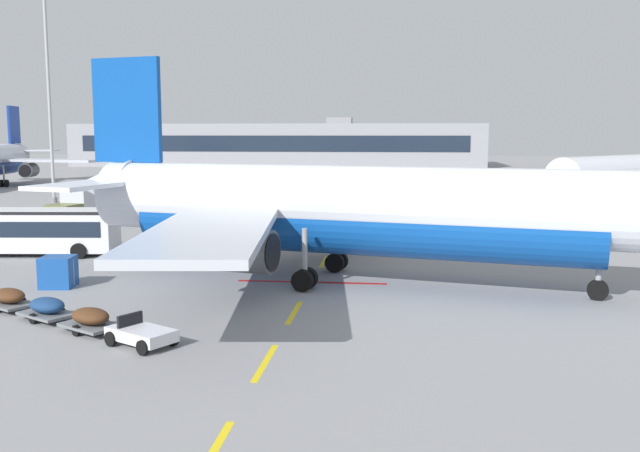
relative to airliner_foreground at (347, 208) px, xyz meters
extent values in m
plane|color=gray|center=(20.15, 17.70, -3.95)|extent=(400.00, 400.00, 0.00)
cube|color=yellow|center=(-1.85, -13.57, -3.95)|extent=(0.24, 4.00, 0.01)
cube|color=yellow|center=(-1.85, -6.70, -3.95)|extent=(0.24, 4.00, 0.01)
cube|color=yellow|center=(-1.85, -0.44, -3.95)|extent=(0.24, 4.00, 0.01)
cube|color=yellow|center=(-1.85, 5.75, -3.95)|extent=(0.24, 4.00, 0.01)
cube|color=yellow|center=(-1.85, 13.15, -3.95)|extent=(0.24, 4.00, 0.01)
cube|color=yellow|center=(-1.85, 20.29, -3.95)|extent=(0.24, 4.00, 0.01)
cube|color=yellow|center=(-1.85, 27.28, -3.95)|extent=(0.24, 4.00, 0.01)
cube|color=yellow|center=(-1.85, 34.62, -3.95)|extent=(0.24, 4.00, 0.01)
cube|color=yellow|center=(-1.85, 41.58, -3.95)|extent=(0.24, 4.00, 0.01)
cube|color=yellow|center=(-1.85, 47.17, -3.95)|extent=(0.24, 4.00, 0.01)
cube|color=yellow|center=(-1.85, 53.21, -3.95)|extent=(0.24, 4.00, 0.01)
cube|color=yellow|center=(-1.85, 58.87, -3.95)|extent=(0.24, 4.00, 0.01)
cube|color=yellow|center=(-1.85, 64.54, -3.95)|extent=(0.24, 4.00, 0.01)
cube|color=#B21414|center=(-1.85, -0.30, -3.95)|extent=(8.00, 0.40, 0.01)
cylinder|color=silver|center=(0.57, -0.13, 0.35)|extent=(30.18, 10.52, 3.80)
cylinder|color=#0F479E|center=(0.57, -0.13, -0.69)|extent=(24.65, 8.96, 3.50)
cone|color=silver|center=(-14.77, 3.44, 0.83)|extent=(4.82, 4.10, 3.23)
cube|color=#0F479E|center=(-13.07, 3.04, 5.25)|extent=(4.37, 1.35, 6.00)
cube|color=silver|center=(-13.02, 6.32, 1.11)|extent=(4.57, 6.96, 0.24)
cube|color=silver|center=(-14.47, 0.08, 1.11)|extent=(4.57, 6.96, 0.24)
cube|color=#B7BCC6|center=(-1.38, 9.05, -0.12)|extent=(13.16, 16.93, 0.36)
cube|color=#B7BCC6|center=(-5.23, -7.51, -0.12)|extent=(6.61, 17.42, 0.36)
cylinder|color=#4C4F54|center=(-2.20, 6.16, -1.57)|extent=(3.59, 2.77, 2.10)
cylinder|color=black|center=(-0.64, 5.80, -1.57)|extent=(0.52, 1.77, 1.79)
cylinder|color=#4C4F54|center=(-4.69, -4.55, -1.57)|extent=(3.59, 2.77, 2.10)
cylinder|color=black|center=(-3.14, -4.92, -1.57)|extent=(0.52, 1.77, 1.79)
cylinder|color=gray|center=(12.16, -2.83, -2.12)|extent=(0.28, 0.28, 2.67)
cylinder|color=black|center=(12.16, -2.83, -3.45)|extent=(1.03, 0.50, 0.99)
cylinder|color=gray|center=(-0.79, 2.85, -2.09)|extent=(0.28, 0.28, 2.61)
cylinder|color=black|center=(-0.71, 3.19, -3.40)|extent=(1.15, 0.59, 1.10)
cylinder|color=black|center=(-0.87, 2.51, -3.40)|extent=(1.15, 0.59, 1.10)
cylinder|color=gray|center=(-1.97, -2.21, -2.09)|extent=(0.28, 0.28, 2.61)
cylinder|color=black|center=(-1.89, -1.87, -3.40)|extent=(1.15, 0.59, 1.10)
cylinder|color=black|center=(-2.05, -2.55, -3.40)|extent=(1.15, 0.59, 1.10)
cone|color=silver|center=(-59.77, 73.82, 0.84)|extent=(3.88, 4.68, 3.24)
cube|color=navy|center=(-59.48, 72.09, 5.28)|extent=(1.08, 4.41, 6.02)
cube|color=silver|center=(-56.43, 73.30, 1.13)|extent=(6.86, 4.21, 0.24)
cube|color=#B7BCC6|center=(-49.43, 63.56, -0.11)|extent=(17.62, 7.68, 0.36)
cylinder|color=#4C4F54|center=(-52.42, 63.22, -1.57)|extent=(2.60, 3.51, 2.11)
cylinder|color=black|center=(-52.16, 61.63, -1.57)|extent=(1.79, 0.41, 1.79)
cylinder|color=gray|center=(-54.95, 60.64, -2.09)|extent=(0.28, 0.28, 2.62)
cylinder|color=black|center=(-54.60, 60.70, -3.40)|extent=(0.53, 1.15, 1.10)
cylinder|color=black|center=(-55.29, 60.58, -3.40)|extent=(0.53, 1.15, 1.10)
cone|color=silver|center=(16.26, 23.57, 0.13)|extent=(4.85, 4.84, 3.54)
cube|color=#192333|center=(16.94, 24.29, 0.76)|extent=(3.01, 2.96, 0.57)
cube|color=#B7BCC6|center=(22.73, 42.27, -0.32)|extent=(16.61, 10.70, 0.34)
cylinder|color=#4C4F54|center=(24.90, 40.42, -1.69)|extent=(3.53, 3.58, 1.99)
cylinder|color=black|center=(23.86, 39.31, -1.69)|extent=(1.31, 1.24, 1.69)
cylinder|color=gray|center=(18.31, 25.75, -2.21)|extent=(0.27, 0.27, 2.53)
cylinder|color=black|center=(18.31, 25.75, -3.48)|extent=(0.84, 0.87, 0.94)
cylinder|color=gray|center=(25.53, 37.07, -2.19)|extent=(0.27, 0.27, 2.48)
cylinder|color=black|center=(25.77, 36.84, -3.43)|extent=(0.96, 0.99, 1.04)
cylinder|color=black|center=(25.29, 37.29, -3.43)|extent=(0.96, 0.99, 1.04)
cube|color=silver|center=(-21.55, 6.02, -2.30)|extent=(12.21, 3.88, 2.70)
cube|color=#192333|center=(-21.55, 6.02, -2.10)|extent=(11.26, 3.82, 1.00)
cube|color=black|center=(-21.55, 6.02, -1.07)|extent=(12.23, 3.90, 0.20)
cylinder|color=black|center=(-17.62, 7.76, -3.45)|extent=(1.03, 0.42, 1.00)
cylinder|color=black|center=(-17.35, 5.08, -3.45)|extent=(1.03, 0.42, 1.00)
cube|color=black|center=(-23.88, 19.87, -3.21)|extent=(3.88, 7.36, 0.60)
cube|color=#606638|center=(-24.39, 17.61, -2.36)|extent=(2.77, 2.83, 1.10)
cube|color=#192333|center=(-24.64, 16.49, -2.26)|extent=(1.89, 0.48, 0.64)
cube|color=#B7BCC6|center=(-23.67, 20.82, -1.86)|extent=(3.39, 5.17, 2.10)
cylinder|color=black|center=(-23.20, 17.42, -3.47)|extent=(0.48, 1.00, 0.96)
cylinder|color=black|center=(-25.54, 17.94, -3.47)|extent=(0.48, 1.00, 0.96)
cylinder|color=black|center=(-22.22, 21.79, -3.47)|extent=(0.48, 1.00, 0.96)
cylinder|color=black|center=(-24.56, 22.31, -3.47)|extent=(0.48, 1.00, 0.96)
cube|color=silver|center=(-6.78, -12.20, -3.49)|extent=(2.95, 2.51, 0.44)
cube|color=black|center=(-7.35, -11.88, -3.09)|extent=(0.66, 1.03, 0.56)
cylinder|color=black|center=(-5.64, -12.05, -3.67)|extent=(0.57, 0.44, 0.56)
cylinder|color=black|center=(-6.34, -13.26, -3.67)|extent=(0.57, 0.44, 0.56)
cylinder|color=black|center=(-7.22, -11.14, -3.67)|extent=(0.57, 0.44, 0.56)
cylinder|color=black|center=(-7.92, -12.35, -3.67)|extent=(0.57, 0.44, 0.56)
cube|color=slate|center=(-9.47, -10.65, -3.67)|extent=(2.83, 2.50, 0.12)
ellipsoid|color=#4C2D19|center=(-9.47, -10.65, -3.29)|extent=(2.18, 1.95, 0.64)
cylinder|color=black|center=(-9.13, -10.07, -3.73)|extent=(0.45, 0.34, 0.44)
cylinder|color=black|center=(-9.80, -11.24, -3.73)|extent=(0.45, 0.34, 0.44)
cube|color=slate|center=(-12.06, -9.15, -3.67)|extent=(2.83, 2.50, 0.12)
ellipsoid|color=navy|center=(-12.06, -9.15, -3.29)|extent=(2.18, 1.95, 0.64)
cylinder|color=black|center=(-11.73, -8.57, -3.73)|extent=(0.45, 0.34, 0.44)
cylinder|color=black|center=(-12.40, -9.74, -3.73)|extent=(0.45, 0.34, 0.44)
cube|color=slate|center=(-14.66, -7.65, -3.67)|extent=(2.83, 2.50, 0.12)
ellipsoid|color=#4C2D19|center=(-14.66, -7.65, -3.29)|extent=(2.18, 1.95, 0.64)
cylinder|color=black|center=(-14.32, -7.07, -3.73)|extent=(0.45, 0.34, 0.44)
cube|color=#194C9E|center=(-14.70, -2.91, -3.15)|extent=(1.77, 1.74, 1.60)
cube|color=silver|center=(-14.70, -2.91, -3.15)|extent=(1.61, 0.23, 1.36)
cylinder|color=slate|center=(-36.37, 39.25, -3.65)|extent=(0.70, 0.70, 0.60)
cylinder|color=#9EA0A5|center=(-36.37, 39.25, 8.92)|extent=(0.36, 0.36, 25.75)
cube|color=gray|center=(-26.23, 135.50, 1.08)|extent=(97.21, 27.54, 10.06)
cube|color=#192333|center=(-26.23, 121.67, 1.58)|extent=(89.43, 0.12, 3.62)
cube|color=gray|center=(-11.65, 135.50, 6.91)|extent=(6.00, 5.00, 1.60)
camera|label=1|loc=(2.63, -36.68, 3.94)|focal=39.39mm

